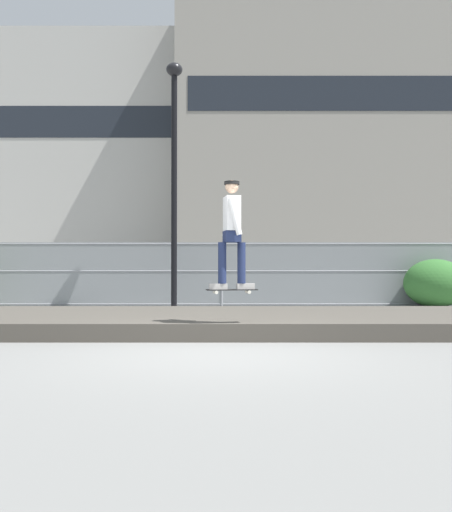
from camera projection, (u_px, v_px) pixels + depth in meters
ground_plane at (215, 354)px, 7.64m from camera, size 120.00×120.00×0.00m
gravel_berm at (218, 321)px, 10.69m from camera, size 12.09×3.80×0.29m
skateboard at (230, 290)px, 8.93m from camera, size 0.82×0.34×0.07m
skater at (230, 227)px, 8.94m from camera, size 0.73×0.61×1.72m
chain_fence at (220, 274)px, 16.48m from camera, size 27.34×0.06×1.85m
street_lamp at (172, 155)px, 15.36m from camera, size 0.44×0.44×6.67m
parked_car_near at (105, 275)px, 20.11m from camera, size 4.53×2.21×1.66m
parked_car_mid at (268, 275)px, 19.98m from camera, size 4.45×2.05×1.66m
library_building at (99, 168)px, 51.79m from camera, size 19.28×14.48×20.00m
office_block at (322, 149)px, 47.14m from camera, size 23.60×13.60×21.53m
shrub_center at (433, 283)px, 15.97m from camera, size 1.76×1.44×1.36m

